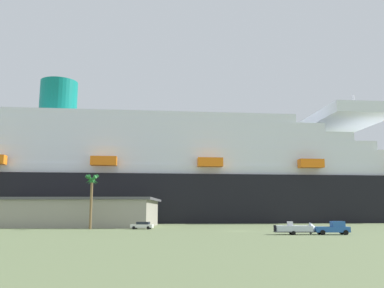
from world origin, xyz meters
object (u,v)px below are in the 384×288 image
palm_tree (92,186)px  cruise_ship (163,179)px  parked_car_red_hatchback (120,224)px  parked_car_white_van (142,225)px  pickup_truck (333,228)px  small_boat_on_trailer (298,229)px

palm_tree → cruise_ship: bearing=77.7°
cruise_ship → palm_tree: bearing=-102.3°
cruise_ship → parked_car_red_hatchback: size_ratio=56.91×
palm_tree → parked_car_white_van: palm_tree is taller
cruise_ship → parked_car_red_hatchback: cruise_ship is taller
pickup_truck → small_boat_on_trailer: bearing=178.1°
parked_car_red_hatchback → parked_car_white_van: 7.85m
pickup_truck → parked_car_red_hatchback: size_ratio=1.13×
cruise_ship → pickup_truck: 85.93m
pickup_truck → palm_tree: size_ratio=0.47×
cruise_ship → pickup_truck: size_ratio=50.45×
pickup_truck → parked_car_white_van: size_ratio=1.13×
cruise_ship → palm_tree: 58.56m
palm_tree → parked_car_white_van: bearing=0.6°
pickup_truck → parked_car_white_van: (-33.97, 21.30, -0.21)m
small_boat_on_trailer → palm_tree: bearing=152.0°
parked_car_red_hatchback → small_boat_on_trailer: bearing=-38.0°
cruise_ship → parked_car_red_hatchback: bearing=-97.6°
small_boat_on_trailer → parked_car_red_hatchback: size_ratio=1.63×
parked_car_white_van → palm_tree: bearing=-179.4°
palm_tree → parked_car_red_hatchback: palm_tree is taller
palm_tree → parked_car_red_hatchback: size_ratio=2.38×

